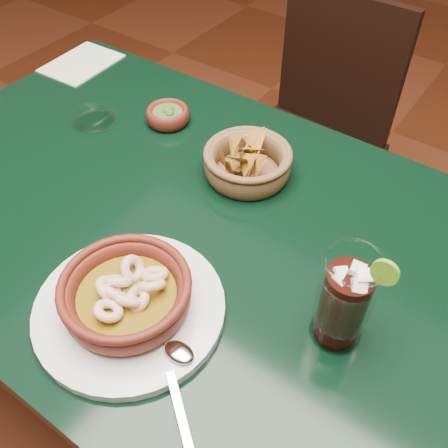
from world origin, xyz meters
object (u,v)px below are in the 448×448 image
Objects in this scene: dining_table at (173,243)px; chip_basket at (247,163)px; dining_chair at (313,135)px; shrimp_plate at (128,298)px; cola_drink at (344,300)px.

dining_table is 5.84× the size of chip_basket.
dining_table is at bearing -87.01° from dining_chair.
shrimp_plate is (0.13, -0.92, 0.30)m from dining_chair.
chip_basket is 0.38m from cola_drink.
chip_basket is at bearing 94.65° from shrimp_plate.
chip_basket reaches higher than dining_table.
dining_table is 0.27m from shrimp_plate.
dining_table is at bearing 114.72° from shrimp_plate.
shrimp_plate is (0.10, -0.21, 0.13)m from dining_table.
dining_chair is at bearing 92.99° from dining_table.
cola_drink reaches higher than chip_basket.
dining_table is 0.73m from dining_chair.
dining_chair is 0.63m from chip_basket.
chip_basket is at bearing 143.81° from cola_drink.
dining_chair is 0.97m from shrimp_plate.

